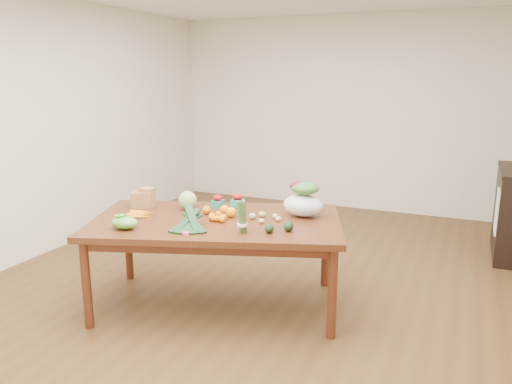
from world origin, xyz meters
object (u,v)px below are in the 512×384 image
at_px(paper_bag, 142,198).
at_px(cabbage, 188,200).
at_px(mandarin_cluster, 218,216).
at_px(asparagus_bundle, 242,217).
at_px(dining_table, 217,262).
at_px(kale_bunch, 189,220).
at_px(salad_bag, 303,201).

distance_m(paper_bag, cabbage, 0.42).
relative_size(mandarin_cluster, asparagus_bundle, 0.72).
bearing_deg(mandarin_cluster, cabbage, 153.67).
relative_size(dining_table, mandarin_cluster, 11.10).
height_order(dining_table, paper_bag, paper_bag).
bearing_deg(kale_bunch, asparagus_bundle, -3.02).
distance_m(kale_bunch, asparagus_bundle, 0.41).
bearing_deg(cabbage, salad_bag, 11.02).
xyz_separation_m(dining_table, salad_bag, (0.62, 0.37, 0.50)).
height_order(mandarin_cluster, salad_bag, salad_bag).
bearing_deg(paper_bag, kale_bunch, -30.36).
relative_size(dining_table, salad_bag, 5.98).
distance_m(mandarin_cluster, asparagus_bundle, 0.39).
bearing_deg(dining_table, kale_bunch, -116.17).
bearing_deg(dining_table, salad_bag, 12.32).
height_order(paper_bag, mandarin_cluster, paper_bag).
bearing_deg(cabbage, kale_bunch, -58.35).
height_order(dining_table, cabbage, cabbage).
relative_size(cabbage, kale_bunch, 0.40).
bearing_deg(kale_bunch, cabbage, 103.07).
bearing_deg(paper_bag, dining_table, -5.53).
height_order(mandarin_cluster, kale_bunch, kale_bunch).
height_order(mandarin_cluster, asparagus_bundle, asparagus_bundle).
bearing_deg(mandarin_cluster, asparagus_bundle, -34.74).
relative_size(mandarin_cluster, kale_bunch, 0.45).
bearing_deg(kale_bunch, salad_bag, 28.76).
xyz_separation_m(paper_bag, cabbage, (0.40, 0.10, -0.01)).
distance_m(asparagus_bundle, salad_bag, 0.67).
distance_m(dining_table, cabbage, 0.61).
relative_size(cabbage, salad_bag, 0.48).
bearing_deg(kale_bunch, dining_table, 63.83).
xyz_separation_m(asparagus_bundle, salad_bag, (0.27, 0.61, 0.00)).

